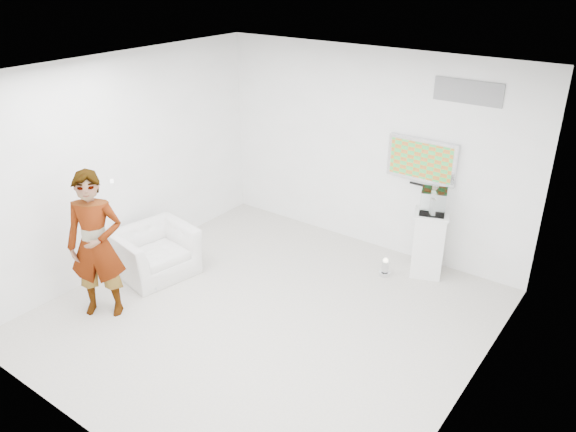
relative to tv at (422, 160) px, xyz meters
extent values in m
cube|color=beige|center=(-0.85, -2.45, -1.55)|extent=(5.00, 5.00, 0.01)
cube|color=#2D2D2F|center=(-0.85, -2.45, 1.45)|extent=(5.00, 5.00, 0.01)
cube|color=white|center=(-0.85, 0.05, -0.05)|extent=(5.00, 0.01, 3.00)
cube|color=white|center=(-0.85, -4.95, -0.05)|extent=(5.00, 0.01, 3.00)
cube|color=white|center=(-3.35, -2.45, -0.05)|extent=(0.01, 5.00, 3.00)
cube|color=white|center=(1.65, -2.45, -0.05)|extent=(0.01, 5.00, 3.00)
cube|color=silver|center=(0.00, 0.00, 0.00)|extent=(1.00, 0.08, 0.60)
cube|color=gray|center=(0.50, 0.04, 1.00)|extent=(0.90, 0.02, 0.30)
imported|color=white|center=(-2.56, -3.58, -0.61)|extent=(0.82, 0.77, 1.89)
imported|color=white|center=(-2.76, -2.55, -1.21)|extent=(1.08, 1.19, 0.67)
cube|color=white|center=(0.34, -0.30, -1.08)|extent=(0.59, 0.59, 0.95)
cylinder|color=silver|center=(-0.10, -0.69, -1.42)|extent=(0.19, 0.19, 0.26)
cube|color=white|center=(0.34, -0.30, -0.44)|extent=(0.42, 0.42, 0.33)
cube|color=white|center=(0.34, -0.30, -0.49)|extent=(0.13, 0.17, 0.22)
cube|color=white|center=(-2.45, -3.31, 0.15)|extent=(0.15, 0.12, 0.04)
camera|label=1|loc=(2.84, -7.05, 2.58)|focal=35.00mm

